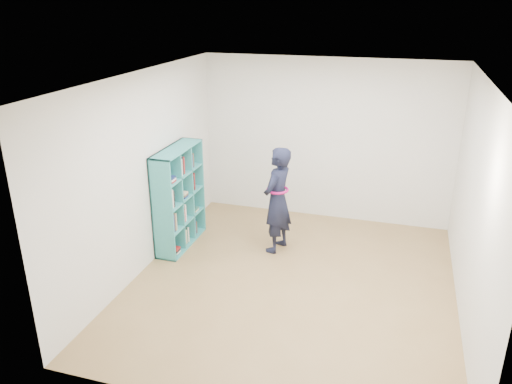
% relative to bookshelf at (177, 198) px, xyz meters
% --- Properties ---
extents(floor, '(4.50, 4.50, 0.00)m').
position_rel_bookshelf_xyz_m(floor, '(1.85, -0.62, -0.72)').
color(floor, olive).
rests_on(floor, ground).
extents(ceiling, '(4.50, 4.50, 0.00)m').
position_rel_bookshelf_xyz_m(ceiling, '(1.85, -0.62, 1.88)').
color(ceiling, white).
rests_on(ceiling, wall_back).
extents(wall_left, '(0.02, 4.50, 2.60)m').
position_rel_bookshelf_xyz_m(wall_left, '(-0.15, -0.62, 0.58)').
color(wall_left, silver).
rests_on(wall_left, floor).
extents(wall_right, '(0.02, 4.50, 2.60)m').
position_rel_bookshelf_xyz_m(wall_right, '(3.85, -0.62, 0.58)').
color(wall_right, silver).
rests_on(wall_right, floor).
extents(wall_back, '(4.00, 0.02, 2.60)m').
position_rel_bookshelf_xyz_m(wall_back, '(1.85, 1.63, 0.58)').
color(wall_back, silver).
rests_on(wall_back, floor).
extents(wall_front, '(4.00, 0.02, 2.60)m').
position_rel_bookshelf_xyz_m(wall_front, '(1.85, -2.87, 0.58)').
color(wall_front, silver).
rests_on(wall_front, floor).
extents(bookshelf, '(0.32, 1.11, 1.48)m').
position_rel_bookshelf_xyz_m(bookshelf, '(0.00, 0.00, 0.00)').
color(bookshelf, teal).
rests_on(bookshelf, floor).
extents(person, '(0.49, 0.63, 1.54)m').
position_rel_bookshelf_xyz_m(person, '(1.43, 0.24, 0.05)').
color(person, black).
rests_on(person, floor).
extents(smartphone, '(0.03, 0.09, 0.13)m').
position_rel_bookshelf_xyz_m(smartphone, '(1.31, 0.36, 0.15)').
color(smartphone, silver).
rests_on(smartphone, person).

